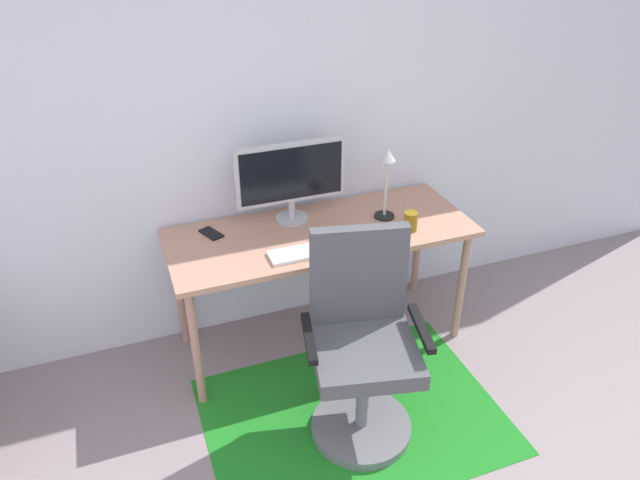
{
  "coord_description": "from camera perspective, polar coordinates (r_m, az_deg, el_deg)",
  "views": [
    {
      "loc": [
        -0.93,
        -0.73,
        2.28
      ],
      "look_at": [
        -0.07,
        1.57,
        0.83
      ],
      "focal_mm": 33.26,
      "sensor_mm": 36.0,
      "label": 1
    }
  ],
  "objects": [
    {
      "name": "keyboard",
      "position": [
        2.93,
        -0.82,
        -1.06
      ],
      "size": [
        0.43,
        0.13,
        0.02
      ],
      "primitive_type": "cube",
      "color": "white",
      "rests_on": "desk"
    },
    {
      "name": "computer_mouse",
      "position": [
        3.02,
        4.25,
        0.0
      ],
      "size": [
        0.06,
        0.1,
        0.03
      ],
      "primitive_type": "ellipsoid",
      "color": "black",
      "rests_on": "desk"
    },
    {
      "name": "area_rug",
      "position": [
        3.11,
        3.18,
        -16.48
      ],
      "size": [
        1.45,
        1.06,
        0.01
      ],
      "primitive_type": "cube",
      "color": "#1C791F",
      "rests_on": "ground"
    },
    {
      "name": "monitor",
      "position": [
        3.12,
        -2.82,
        6.22
      ],
      "size": [
        0.59,
        0.18,
        0.44
      ],
      "color": "#B2B2B7",
      "rests_on": "desk"
    },
    {
      "name": "office_chair",
      "position": [
        2.77,
        4.05,
        -10.71
      ],
      "size": [
        0.6,
        0.55,
        1.03
      ],
      "rotation": [
        0.0,
        0.0,
        -0.22
      ],
      "color": "slate",
      "rests_on": "ground"
    },
    {
      "name": "wall_back",
      "position": [
        3.22,
        -2.79,
        12.92
      ],
      "size": [
        6.0,
        0.1,
        2.6
      ],
      "primitive_type": "cube",
      "color": "silver",
      "rests_on": "ground"
    },
    {
      "name": "cell_phone",
      "position": [
        3.14,
        -10.43,
        0.63
      ],
      "size": [
        0.12,
        0.16,
        0.01
      ],
      "primitive_type": "cube",
      "rotation": [
        0.0,
        0.0,
        0.41
      ],
      "color": "black",
      "rests_on": "desk"
    },
    {
      "name": "desk",
      "position": [
        3.16,
        0.11,
        -0.16
      ],
      "size": [
        1.62,
        0.63,
        0.73
      ],
      "color": "tan",
      "rests_on": "ground"
    },
    {
      "name": "coffee_cup",
      "position": [
        3.14,
        8.71,
        1.78
      ],
      "size": [
        0.07,
        0.07,
        0.1
      ],
      "primitive_type": "cylinder",
      "color": "#816311",
      "rests_on": "desk"
    },
    {
      "name": "desk_lamp",
      "position": [
        3.17,
        6.44,
        6.18
      ],
      "size": [
        0.11,
        0.11,
        0.4
      ],
      "color": "black",
      "rests_on": "desk"
    }
  ]
}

